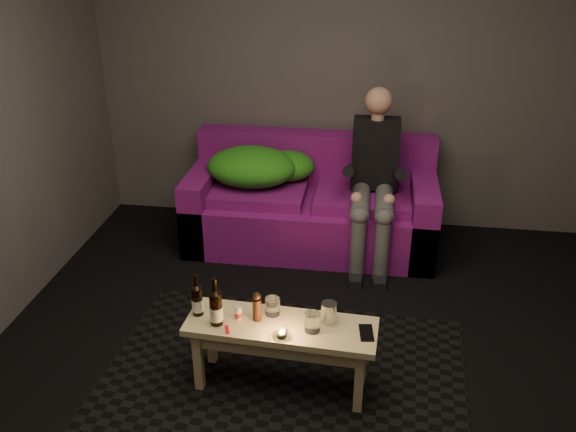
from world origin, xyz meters
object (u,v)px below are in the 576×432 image
Objects in this scene: coffee_table at (281,335)px; steel_cup at (329,313)px; beer_bottle_a at (197,300)px; sofa at (312,207)px; beer_bottle_b at (216,307)px; person at (374,175)px.

steel_cup is (0.25, 0.06, 0.13)m from coffee_table.
beer_bottle_a is 2.12× the size of steel_cup.
beer_bottle_a is at bearing -104.41° from sofa.
beer_bottle_b is at bearing -172.36° from coffee_table.
steel_cup is (0.71, 0.03, -0.03)m from beer_bottle_a.
sofa is at bearing 161.84° from person.
sofa reaches higher than coffee_table.
sofa is 1.78m from beer_bottle_a.
beer_bottle_a is (-0.44, -1.71, 0.21)m from sofa.
beer_bottle_b is at bearing -170.17° from steel_cup.
beer_bottle_b is 2.42× the size of steel_cup.
person is 5.17× the size of beer_bottle_a.
coffee_table is 3.71× the size of beer_bottle_b.
sofa is 1.82m from beer_bottle_b.
person is 1.81m from beer_bottle_a.
sofa is 1.74m from coffee_table.
person is 1.55m from steel_cup.
person is 1.67m from coffee_table.
person is at bearing 59.55° from beer_bottle_a.
steel_cup is at bearing -97.57° from person.
sofa is 7.75× the size of beer_bottle_a.
coffee_table is at bearing -3.25° from beer_bottle_a.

